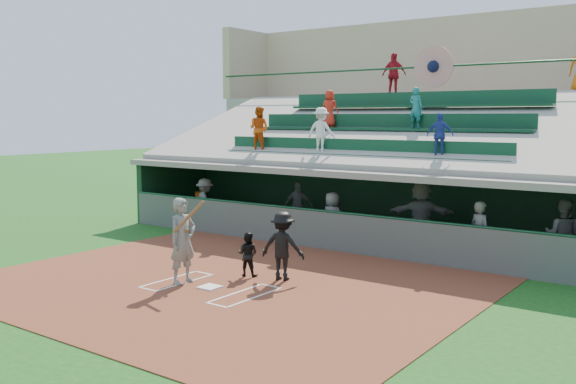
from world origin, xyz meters
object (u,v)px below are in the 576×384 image
Objects in this scene: catcher at (248,254)px; white_table at (202,212)px; home_plate at (210,287)px; batter_at_plate at (183,241)px; water_cooler at (200,197)px.

white_table is at bearing -56.65° from catcher.
catcher reaches higher than home_plate.
home_plate is 9.19m from white_table.
home_plate is at bearing 3.06° from batter_at_plate.
water_cooler reaches higher than home_plate.
white_table is 0.53m from water_cooler.
catcher is (0.78, 1.36, -0.46)m from batter_at_plate.
white_table reaches higher than home_plate.
batter_at_plate is at bearing 42.62° from catcher.
water_cooler is at bearing 130.99° from batter_at_plate.
water_cooler is (-6.46, 6.50, 0.87)m from home_plate.
catcher is at bearing 60.22° from batter_at_plate.
batter_at_plate is at bearing -176.94° from home_plate.
batter_at_plate is 1.63m from catcher.
batter_at_plate is 1.86× the size of catcher.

